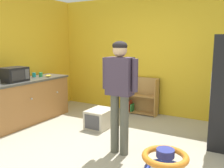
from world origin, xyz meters
TOP-DOWN VIEW (x-y plane):
  - ground_plane at (0.00, 0.00)m, footprint 12.00×12.00m
  - back_wall at (0.00, 2.33)m, footprint 5.20×0.06m
  - left_side_wall at (-2.63, 0.80)m, footprint 0.06×2.99m
  - kitchen_counter at (-2.20, 0.25)m, footprint 0.65×2.25m
  - bookshelf at (-0.41, 2.15)m, footprint 0.80×0.28m
  - standing_person at (0.20, 0.04)m, footprint 0.57×0.22m
  - baby_walker at (0.98, -0.17)m, footprint 0.60×0.60m
  - pet_carrier at (-0.68, 0.85)m, footprint 0.42×0.55m
  - microwave at (-2.20, 0.12)m, footprint 0.37×0.48m
  - banana_bunch at (-2.06, 0.92)m, footprint 0.15×0.16m
  - teal_cup at (-2.32, 0.75)m, footprint 0.08×0.08m
  - green_cup at (-2.23, 0.86)m, footprint 0.08×0.08m

SIDE VIEW (x-z plane):
  - ground_plane at x=0.00m, z-range 0.00..0.00m
  - baby_walker at x=0.98m, z-range 0.00..0.32m
  - pet_carrier at x=-0.68m, z-range 0.00..0.36m
  - bookshelf at x=-0.41m, z-range -0.05..0.80m
  - kitchen_counter at x=-2.20m, z-range 0.00..0.90m
  - banana_bunch at x=-2.06m, z-range 0.91..0.95m
  - teal_cup at x=-2.32m, z-range 0.90..0.99m
  - green_cup at x=-2.23m, z-range 0.90..0.99m
  - standing_person at x=0.20m, z-range 0.18..1.86m
  - microwave at x=-2.20m, z-range 0.90..1.18m
  - back_wall at x=0.00m, z-range 0.00..2.70m
  - left_side_wall at x=-2.63m, z-range 0.00..2.70m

